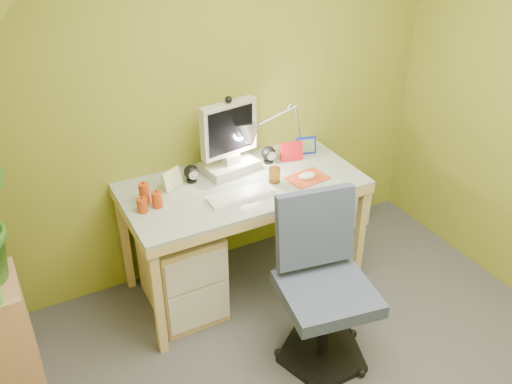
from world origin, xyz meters
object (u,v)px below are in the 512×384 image
desk_lamp (292,117)px  side_ledge (6,335)px  desk (243,235)px  task_chair (327,291)px  radiator (346,206)px  monitor (229,133)px

desk_lamp → side_ledge: 2.09m
desk → task_chair: task_chair is taller
desk → desk_lamp: size_ratio=2.66×
task_chair → radiator: 1.41m
desk → monitor: size_ratio=2.79×
side_ledge → radiator: side_ledge is taller
desk → side_ledge: desk is taller
desk_lamp → side_ledge: size_ratio=0.81×
task_chair → radiator: bearing=58.3°
desk → radiator: (1.01, 0.23, -0.21)m
desk_lamp → side_ledge: bearing=-166.4°
monitor → radiator: monitor is taller
side_ledge → radiator: (2.48, 0.39, -0.15)m
task_chair → monitor: bearing=105.6°
radiator → desk_lamp: bearing=-178.8°
desk → task_chair: 0.82m
monitor → task_chair: 1.13m
desk → side_ledge: bearing=-173.8°
desk → monitor: 0.68m
desk_lamp → task_chair: size_ratio=0.56×
monitor → radiator: 1.33m
desk_lamp → task_chair: bearing=-105.6°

